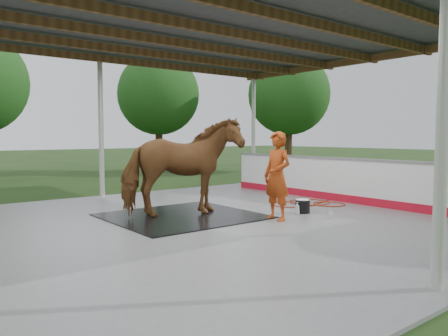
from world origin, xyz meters
TOP-DOWN VIEW (x-y plane):
  - ground at (0.00, 0.00)m, footprint 100.00×100.00m
  - concrete_slab at (0.00, 0.00)m, footprint 12.00×10.00m
  - pavilion_structure at (0.00, -0.00)m, footprint 12.60×10.60m
  - dasher_board at (4.60, 0.00)m, footprint 0.16×8.00m
  - tree_belt at (0.30, 0.90)m, footprint 28.00×28.00m
  - rubber_mat at (0.16, 0.80)m, footprint 3.00×2.81m
  - horse at (0.16, 0.80)m, footprint 2.69×1.73m
  - handler at (1.46, -0.72)m, footprint 0.44×0.66m
  - wash_bucket at (2.50, -0.49)m, footprint 0.33×0.33m
  - soap_bottle_a at (2.25, -0.56)m, footprint 0.12×0.12m
  - soap_bottle_b at (2.48, -1.29)m, footprint 0.11×0.11m
  - hose_coil at (3.60, 0.31)m, footprint 2.05×1.45m

SIDE VIEW (x-z plane):
  - ground at x=0.00m, z-range 0.00..0.00m
  - concrete_slab at x=0.00m, z-range 0.00..0.05m
  - rubber_mat at x=0.16m, z-range 0.05..0.07m
  - hose_coil at x=3.60m, z-range 0.05..0.07m
  - soap_bottle_b at x=2.48m, z-range 0.05..0.23m
  - soap_bottle_a at x=2.25m, z-range 0.05..0.32m
  - wash_bucket at x=2.50m, z-range 0.05..0.36m
  - dasher_board at x=4.60m, z-range 0.02..1.17m
  - handler at x=1.46m, z-range 0.05..1.86m
  - horse at x=0.16m, z-range 0.07..2.17m
  - tree_belt at x=0.30m, z-range 0.89..6.69m
  - pavilion_structure at x=0.00m, z-range 1.94..5.99m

